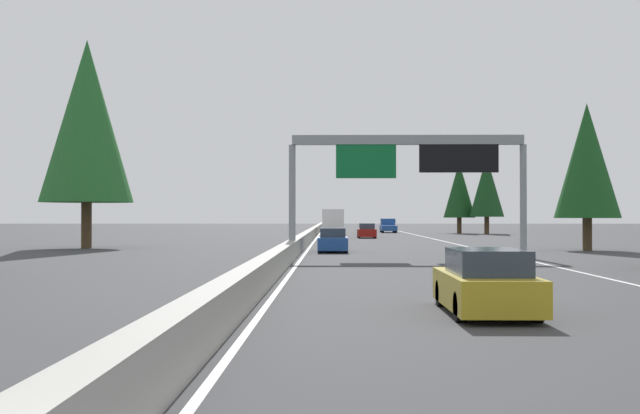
{
  "coord_description": "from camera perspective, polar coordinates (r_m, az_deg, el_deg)",
  "views": [
    {
      "loc": [
        -3.06,
        -1.88,
        2.21
      ],
      "look_at": [
        53.83,
        -0.93,
        2.86
      ],
      "focal_mm": 43.6,
      "sensor_mm": 36.0,
      "label": 1
    }
  ],
  "objects": [
    {
      "name": "shoulder_stripe_right",
      "position": [
        73.73,
        8.47,
        -2.37
      ],
      "size": [
        160.0,
        0.16,
        0.01
      ],
      "primitive_type": "cube",
      "color": "silver",
      "rests_on": "ground"
    },
    {
      "name": "conifer_left_near",
      "position": [
        55.76,
        -16.74,
        6.05
      ],
      "size": [
        6.29,
        6.29,
        14.31
      ],
      "color": "#4C3823",
      "rests_on": "ground"
    },
    {
      "name": "shoulder_stripe_median",
      "position": [
        73.11,
        -0.32,
        -2.39
      ],
      "size": [
        160.0,
        0.16,
        0.01
      ],
      "primitive_type": "cube",
      "color": "silver",
      "rests_on": "ground"
    },
    {
      "name": "conifer_right_mid",
      "position": [
        52.53,
        19.01,
        3.22
      ],
      "size": [
        4.15,
        4.15,
        9.44
      ],
      "color": "#4C3823",
      "rests_on": "ground"
    },
    {
      "name": "conifer_right_far",
      "position": [
        97.82,
        12.13,
        1.47
      ],
      "size": [
        4.22,
        4.22,
        9.58
      ],
      "color": "#4C3823",
      "rests_on": "ground"
    },
    {
      "name": "sign_gantry_overhead",
      "position": [
        41.73,
        6.68,
        3.44
      ],
      "size": [
        0.5,
        12.68,
        6.52
      ],
      "color": "gray",
      "rests_on": "ground"
    },
    {
      "name": "sedan_mid_left",
      "position": [
        47.55,
        0.95,
        -2.5
      ],
      "size": [
        4.4,
        1.8,
        1.47
      ],
      "color": "#1E4793",
      "rests_on": "ground"
    },
    {
      "name": "sedan_far_right",
      "position": [
        17.92,
        12.06,
        -5.52
      ],
      "size": [
        4.4,
        1.8,
        1.47
      ],
      "color": "#AD931E",
      "rests_on": "ground"
    },
    {
      "name": "conifer_right_distant",
      "position": [
        99.86,
        10.18,
        1.25
      ],
      "size": [
        4.0,
        4.0,
        9.09
      ],
      "color": "#4C3823",
      "rests_on": "ground"
    },
    {
      "name": "pickup_mid_right",
      "position": [
        103.95,
        5.02,
        -1.37
      ],
      "size": [
        5.6,
        2.0,
        1.86
      ],
      "color": "#1E4793",
      "rests_on": "ground"
    },
    {
      "name": "ground_plane",
      "position": [
        63.13,
        -0.75,
        -2.67
      ],
      "size": [
        320.0,
        320.0,
        0.0
      ],
      "primitive_type": "plane",
      "color": "#38383A"
    },
    {
      "name": "sedan_mid_center",
      "position": [
        78.03,
        3.44,
        -1.78
      ],
      "size": [
        4.4,
        1.8,
        1.47
      ],
      "color": "maroon",
      "rests_on": "ground"
    },
    {
      "name": "median_barrier",
      "position": [
        83.11,
        -0.55,
        -1.87
      ],
      "size": [
        180.0,
        0.56,
        0.9
      ],
      "primitive_type": "cube",
      "color": "#9E9B93",
      "rests_on": "ground"
    },
    {
      "name": "box_truck_near_center",
      "position": [
        89.49,
        0.97,
        -1.04
      ],
      "size": [
        8.5,
        2.4,
        2.95
      ],
      "color": "white",
      "rests_on": "ground"
    }
  ]
}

